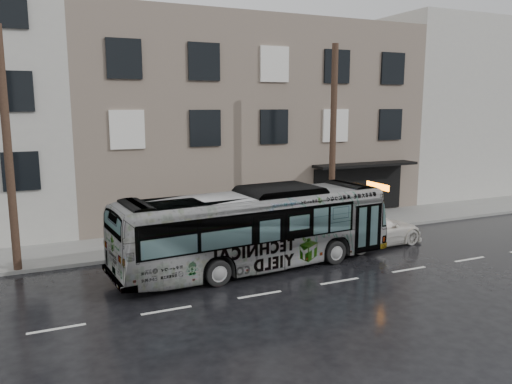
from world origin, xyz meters
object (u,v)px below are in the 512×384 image
at_px(utility_pole_rear, 8,151).
at_px(bus, 256,229).
at_px(white_sedan, 372,230).
at_px(sign_post, 350,206).
at_px(utility_pole_front, 333,140).

height_order(utility_pole_rear, bus, utility_pole_rear).
bearing_deg(white_sedan, utility_pole_rear, 75.23).
height_order(sign_post, white_sedan, sign_post).
distance_m(utility_pole_rear, bus, 9.62).
relative_size(bus, white_sedan, 2.23).
relative_size(sign_post, bus, 0.21).
bearing_deg(sign_post, bus, -154.66).
relative_size(utility_pole_rear, bus, 0.80).
distance_m(sign_post, white_sedan, 2.49).
xyz_separation_m(sign_post, white_sedan, (-0.41, -2.38, -0.62)).
bearing_deg(bus, white_sedan, -88.28).
bearing_deg(utility_pole_front, sign_post, 0.00).
relative_size(utility_pole_rear, sign_post, 3.75).
bearing_deg(sign_post, utility_pole_front, 180.00).
distance_m(utility_pole_front, white_sedan, 4.63).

